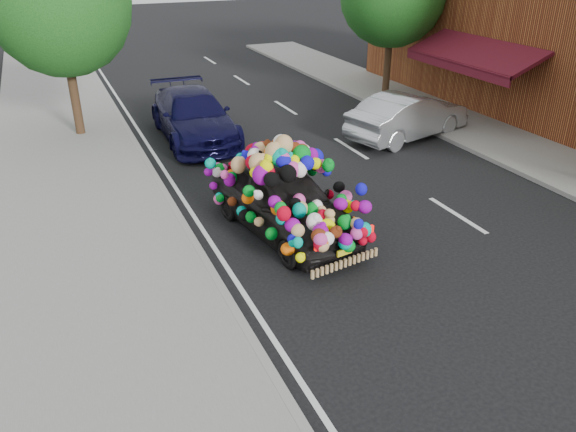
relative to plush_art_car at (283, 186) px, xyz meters
name	(u,v)px	position (x,y,z in m)	size (l,w,h in m)	color
ground	(317,246)	(0.38, -0.91, -1.06)	(100.00, 100.00, 0.00)	black
sidewalk	(104,290)	(-3.92, -0.91, -1.00)	(4.00, 60.00, 0.12)	gray
kerb	(208,267)	(-1.97, -0.91, -0.99)	(0.15, 60.00, 0.13)	gray
footpath_far	(515,146)	(8.58, 2.09, -1.00)	(3.00, 40.00, 0.12)	gray
lane_markings	(457,215)	(3.98, -0.91, -1.05)	(6.00, 50.00, 0.01)	silver
tree_near_sidewalk	(59,4)	(-3.42, 8.59, 2.97)	(4.20, 4.20, 6.13)	#332114
plush_art_car	(283,186)	(0.00, 0.00, 0.00)	(2.73, 4.65, 2.07)	black
navy_sedan	(194,116)	(-0.11, 6.90, -0.31)	(2.08, 5.12, 1.49)	black
silver_hatchback	(408,116)	(6.13, 4.29, -0.35)	(1.50, 4.31, 1.42)	#A6A9AE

